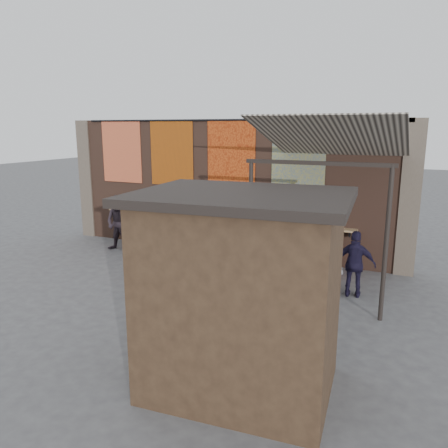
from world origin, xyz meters
The scene contains 36 objects.
ground centered at (0.00, 0.00, 0.00)m, with size 70.00×70.00×0.00m, color #474749.
brick_wall centered at (0.00, 2.70, 2.00)m, with size 10.00×0.40×4.00m, color brown.
pier_left centered at (-5.20, 2.70, 2.00)m, with size 0.50×0.50×4.00m, color #4C4238.
pier_right centered at (5.20, 2.70, 2.00)m, with size 0.50×0.50×4.00m, color #4C4238.
eating_counter centered at (0.00, 2.33, 1.10)m, with size 8.00×0.32×0.05m, color #9E7A51.
shelf_box centered at (-1.17, 2.30, 1.26)m, with size 0.65×0.30×0.27m, color white.
tapestry_redgold centered at (-3.60, 2.48, 3.00)m, with size 1.50×0.02×2.00m, color maroon.
tapestry_sun centered at (-1.70, 2.48, 3.00)m, with size 1.50×0.02×2.00m, color orange.
tapestry_orange centered at (0.30, 2.48, 3.00)m, with size 1.50×0.02×2.00m, color #B74916.
tapestry_multi centered at (2.30, 2.48, 3.00)m, with size 1.50×0.02×2.00m, color navy.
hang_rail centered at (0.00, 2.47, 3.98)m, with size 0.06×0.06×9.50m, color black.
scooter_stool_0 centered at (-2.63, 2.00, 0.39)m, with size 0.37×0.82×0.78m, color maroon, non-canonical shape.
scooter_stool_1 centered at (-1.96, 2.03, 0.39)m, with size 0.37×0.82×0.78m, color #96330D, non-canonical shape.
scooter_stool_2 centered at (-1.42, 2.02, 0.34)m, with size 0.32×0.71×0.67m, color #131B4A, non-canonical shape.
scooter_stool_3 centered at (-0.77, 2.01, 0.41)m, with size 0.39×0.87×0.82m, color #165A4C, non-canonical shape.
scooter_stool_4 centered at (-0.16, 2.04, 0.39)m, with size 0.37×0.82×0.78m, color navy, non-canonical shape.
scooter_stool_5 centered at (0.43, 2.04, 0.40)m, with size 0.38×0.84×0.80m, color black, non-canonical shape.
scooter_stool_6 centered at (1.05, 1.96, 0.37)m, with size 0.35×0.78×0.74m, color navy, non-canonical shape.
scooter_stool_7 centered at (1.70, 2.00, 0.35)m, with size 0.33×0.73×0.69m, color #120C8B, non-canonical shape.
scooter_stool_8 centered at (2.31, 1.99, 0.42)m, with size 0.40×0.89×0.84m, color #0F4B12, non-canonical shape.
scooter_stool_9 centered at (2.93, 1.99, 0.36)m, with size 0.34×0.76×0.72m, color #0D5F2E, non-canonical shape.
scooter_stool_10 centered at (3.46, 2.05, 0.41)m, with size 0.39×0.86×0.81m, color #9B170B, non-canonical shape.
diner_left centered at (-1.97, 1.40, 0.74)m, with size 0.54×0.35×1.48m, color #87A9C5.
diner_right centered at (-3.01, 1.40, 0.87)m, with size 0.85×0.66×1.74m, color #342831.
shopper_navy centered at (4.22, 0.47, 0.77)m, with size 0.90×0.37×1.53m, color black.
shopper_grey centered at (3.50, 0.47, 0.89)m, with size 1.15×0.66×1.78m, color slate.
shopper_tan centered at (3.10, 1.05, 0.78)m, with size 0.76×0.50×1.56m, color #7D574F.
market_stall centered at (3.21, -3.87, 1.40)m, with size 2.58×1.94×2.80m, color black.
stall_roof centered at (3.21, -3.87, 2.86)m, with size 2.89×2.23×0.12m, color black.
stall_sign centered at (3.13, -2.88, 2.03)m, with size 1.20×0.04×0.50m, color gold.
stall_shelf centered at (3.13, -2.88, 1.02)m, with size 2.14×0.10×0.06m, color #473321.
awning_canvas centered at (3.50, 0.90, 3.55)m, with size 3.20×3.40×0.03m, color beige.
awning_ledger centered at (3.50, 2.49, 3.95)m, with size 3.30×0.08×0.12m, color #33261C.
awning_header centered at (3.50, -0.60, 3.08)m, with size 3.00×0.08×0.08m, color black.
awning_post_left centered at (2.10, -0.60, 1.55)m, with size 0.09×0.09×3.10m, color black.
awning_post_right centered at (4.90, -0.60, 1.55)m, with size 0.09×0.09×3.10m, color black.
Camera 1 is at (5.39, -9.29, 3.78)m, focal length 35.00 mm.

